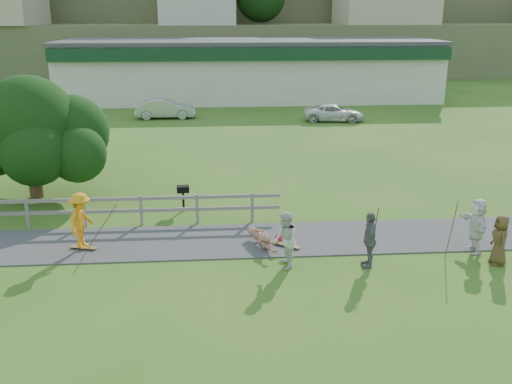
{
  "coord_description": "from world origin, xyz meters",
  "views": [
    {
      "loc": [
        0.62,
        -16.29,
        7.34
      ],
      "look_at": [
        2.04,
        2.0,
        1.55
      ],
      "focal_mm": 40.0,
      "sensor_mm": 36.0,
      "label": 1
    }
  ],
  "objects_px": {
    "car_silver": "(165,109)",
    "spectator_c": "(500,240)",
    "skater_rider": "(81,223)",
    "skater_fallen": "(262,238)",
    "tree": "(31,144)",
    "car_white": "(334,113)",
    "spectator_a": "(285,241)",
    "spectator_b": "(369,240)",
    "spectator_d": "(476,226)",
    "bbq": "(183,198)"
  },
  "relations": [
    {
      "from": "car_silver",
      "to": "spectator_c",
      "type": "bearing_deg",
      "value": -157.31
    },
    {
      "from": "skater_rider",
      "to": "skater_fallen",
      "type": "xyz_separation_m",
      "value": [
        5.79,
        -0.21,
        -0.61
      ]
    },
    {
      "from": "skater_rider",
      "to": "tree",
      "type": "bearing_deg",
      "value": 44.6
    },
    {
      "from": "skater_rider",
      "to": "car_silver",
      "type": "relative_size",
      "value": 0.43
    },
    {
      "from": "skater_rider",
      "to": "car_white",
      "type": "relative_size",
      "value": 0.43
    },
    {
      "from": "skater_fallen",
      "to": "car_silver",
      "type": "height_order",
      "value": "car_silver"
    },
    {
      "from": "spectator_c",
      "to": "skater_rider",
      "type": "bearing_deg",
      "value": -92.92
    },
    {
      "from": "car_white",
      "to": "skater_rider",
      "type": "bearing_deg",
      "value": 157.05
    },
    {
      "from": "spectator_a",
      "to": "spectator_b",
      "type": "xyz_separation_m",
      "value": [
        2.53,
        -0.09,
        -0.01
      ]
    },
    {
      "from": "skater_rider",
      "to": "spectator_b",
      "type": "distance_m",
      "value": 9.06
    },
    {
      "from": "skater_rider",
      "to": "spectator_a",
      "type": "height_order",
      "value": "skater_rider"
    },
    {
      "from": "spectator_d",
      "to": "bbq",
      "type": "relative_size",
      "value": 1.79
    },
    {
      "from": "skater_fallen",
      "to": "spectator_a",
      "type": "relative_size",
      "value": 0.96
    },
    {
      "from": "spectator_c",
      "to": "tree",
      "type": "xyz_separation_m",
      "value": [
        -15.93,
        7.84,
        1.47
      ]
    },
    {
      "from": "tree",
      "to": "car_white",
      "type": "bearing_deg",
      "value": 45.7
    },
    {
      "from": "car_white",
      "to": "spectator_d",
      "type": "bearing_deg",
      "value": -173.57
    },
    {
      "from": "spectator_a",
      "to": "spectator_c",
      "type": "bearing_deg",
      "value": 82.74
    },
    {
      "from": "car_white",
      "to": "bbq",
      "type": "height_order",
      "value": "car_white"
    },
    {
      "from": "spectator_a",
      "to": "tree",
      "type": "xyz_separation_m",
      "value": [
        -9.42,
        7.6,
        1.38
      ]
    },
    {
      "from": "skater_rider",
      "to": "spectator_b",
      "type": "relative_size",
      "value": 1.06
    },
    {
      "from": "skater_rider",
      "to": "bbq",
      "type": "height_order",
      "value": "skater_rider"
    },
    {
      "from": "skater_rider",
      "to": "bbq",
      "type": "relative_size",
      "value": 1.83
    },
    {
      "from": "skater_fallen",
      "to": "spectator_c",
      "type": "relative_size",
      "value": 1.07
    },
    {
      "from": "spectator_c",
      "to": "spectator_d",
      "type": "xyz_separation_m",
      "value": [
        -0.31,
        0.96,
        0.11
      ]
    },
    {
      "from": "spectator_b",
      "to": "spectator_c",
      "type": "bearing_deg",
      "value": 94.25
    },
    {
      "from": "spectator_d",
      "to": "car_white",
      "type": "bearing_deg",
      "value": -178.88
    },
    {
      "from": "spectator_a",
      "to": "spectator_c",
      "type": "xyz_separation_m",
      "value": [
        6.51,
        -0.24,
        -0.09
      ]
    },
    {
      "from": "skater_rider",
      "to": "spectator_d",
      "type": "height_order",
      "value": "skater_rider"
    },
    {
      "from": "spectator_a",
      "to": "car_silver",
      "type": "height_order",
      "value": "spectator_a"
    },
    {
      "from": "spectator_b",
      "to": "spectator_d",
      "type": "distance_m",
      "value": 3.76
    },
    {
      "from": "spectator_a",
      "to": "spectator_d",
      "type": "height_order",
      "value": "spectator_d"
    },
    {
      "from": "spectator_c",
      "to": "spectator_d",
      "type": "distance_m",
      "value": 1.02
    },
    {
      "from": "spectator_c",
      "to": "car_white",
      "type": "bearing_deg",
      "value": -173.77
    },
    {
      "from": "skater_rider",
      "to": "spectator_d",
      "type": "distance_m",
      "value": 12.57
    },
    {
      "from": "spectator_b",
      "to": "tree",
      "type": "height_order",
      "value": "tree"
    },
    {
      "from": "car_silver",
      "to": "bbq",
      "type": "distance_m",
      "value": 20.57
    },
    {
      "from": "skater_fallen",
      "to": "bbq",
      "type": "distance_m",
      "value": 4.71
    },
    {
      "from": "spectator_a",
      "to": "car_silver",
      "type": "distance_m",
      "value": 26.47
    },
    {
      "from": "spectator_c",
      "to": "tree",
      "type": "distance_m",
      "value": 17.81
    },
    {
      "from": "skater_rider",
      "to": "spectator_c",
      "type": "xyz_separation_m",
      "value": [
        12.83,
        -2.06,
        -0.13
      ]
    },
    {
      "from": "spectator_d",
      "to": "spectator_c",
      "type": "bearing_deg",
      "value": 19.71
    },
    {
      "from": "spectator_d",
      "to": "spectator_a",
      "type": "bearing_deg",
      "value": -81.45
    },
    {
      "from": "spectator_b",
      "to": "bbq",
      "type": "bearing_deg",
      "value": -127.45
    },
    {
      "from": "car_white",
      "to": "tree",
      "type": "height_order",
      "value": "tree"
    },
    {
      "from": "car_white",
      "to": "spectator_b",
      "type": "bearing_deg",
      "value": 177.78
    },
    {
      "from": "spectator_a",
      "to": "car_white",
      "type": "relative_size",
      "value": 0.42
    },
    {
      "from": "car_white",
      "to": "bbq",
      "type": "bearing_deg",
      "value": 159.31
    },
    {
      "from": "car_silver",
      "to": "spectator_a",
      "type": "bearing_deg",
      "value": -170.02
    },
    {
      "from": "spectator_c",
      "to": "bbq",
      "type": "distance_m",
      "value": 11.31
    },
    {
      "from": "skater_rider",
      "to": "car_silver",
      "type": "height_order",
      "value": "skater_rider"
    }
  ]
}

